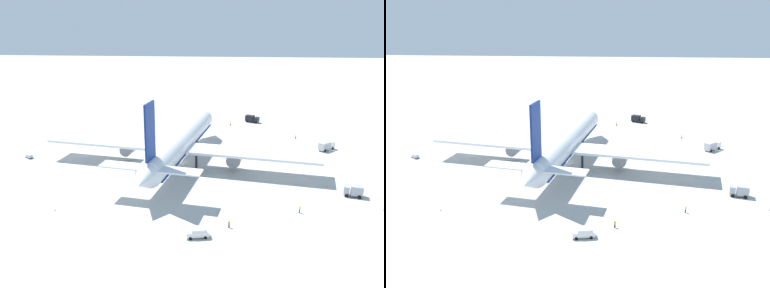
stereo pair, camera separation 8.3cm
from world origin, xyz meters
The scene contains 16 objects.
ground_plane centered at (0.00, 0.00, 0.00)m, with size 600.00×600.00×0.00m, color #B2B2AD.
airliner centered at (-1.29, 0.16, 6.72)m, with size 68.19×81.51×24.13m.
service_truck_0 centered at (-20.45, -44.99, 1.56)m, with size 3.42×4.93×2.85m.
service_truck_1 centered at (15.68, -46.52, 1.57)m, with size 5.94×6.24×2.87m.
service_truck_2 centered at (50.31, -24.31, 1.52)m, with size 4.61×5.98×2.78m.
service_van centered at (-42.96, -7.43, 1.03)m, with size 2.72×4.93×1.97m.
baggage_cart_0 centered at (1.13, 47.99, 0.70)m, with size 2.68×3.06×1.27m.
ground_worker_0 centered at (27.79, -38.60, 0.87)m, with size 0.47×0.47×1.72m.
ground_worker_1 centered at (-30.52, -30.07, 0.89)m, with size 0.48×0.48×1.75m.
ground_worker_2 centered at (44.04, -15.53, 0.83)m, with size 0.48×0.48×1.64m.
ground_worker_4 centered at (-38.59, -13.88, 0.84)m, with size 0.55×0.55×1.66m.
traffic_cone_0 centered at (39.00, 35.80, 0.28)m, with size 0.36×0.36×0.55m, color orange.
traffic_cone_1 centered at (-33.65, 26.14, 0.28)m, with size 0.36×0.36×0.55m, color orange.
traffic_cone_2 centered at (21.44, 37.68, 0.28)m, with size 0.36×0.36×0.55m, color orange.
traffic_cone_3 centered at (-15.54, -39.53, 0.28)m, with size 0.36×0.36×0.55m, color orange.
traffic_cone_4 centered at (30.40, 29.53, 0.28)m, with size 0.36×0.36×0.55m, color orange.
Camera 1 is at (-118.68, -11.74, 44.38)m, focal length 39.27 mm.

